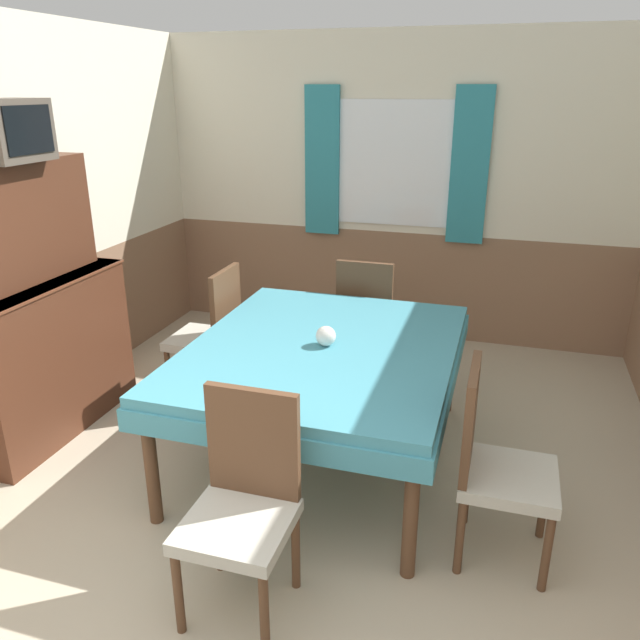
{
  "coord_description": "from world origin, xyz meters",
  "views": [
    {
      "loc": [
        0.99,
        -1.14,
        2.15
      ],
      "look_at": [
        0.02,
        2.05,
        0.91
      ],
      "focal_mm": 35.0,
      "sensor_mm": 36.0,
      "label": 1
    }
  ],
  "objects_px": {
    "chair_left_far": "(211,330)",
    "sideboard": "(37,324)",
    "chair_head_window": "(367,316)",
    "dining_table": "(323,360)",
    "tv": "(9,131)",
    "vase": "(326,336)",
    "chair_head_near": "(243,499)",
    "chair_right_near": "(494,461)"
  },
  "relations": [
    {
      "from": "chair_left_far",
      "to": "sideboard",
      "type": "relative_size",
      "value": 0.56
    },
    {
      "from": "chair_head_window",
      "to": "dining_table",
      "type": "bearing_deg",
      "value": -90.0
    },
    {
      "from": "dining_table",
      "to": "chair_left_far",
      "type": "xyz_separation_m",
      "value": [
        -1.0,
        0.56,
        -0.14
      ]
    },
    {
      "from": "sideboard",
      "to": "tv",
      "type": "bearing_deg",
      "value": 1.25
    },
    {
      "from": "dining_table",
      "to": "vase",
      "type": "height_order",
      "value": "vase"
    },
    {
      "from": "chair_head_near",
      "to": "tv",
      "type": "relative_size",
      "value": 2.21
    },
    {
      "from": "chair_right_near",
      "to": "chair_head_window",
      "type": "height_order",
      "value": "same"
    },
    {
      "from": "chair_head_near",
      "to": "chair_head_window",
      "type": "bearing_deg",
      "value": -90.0
    },
    {
      "from": "chair_left_far",
      "to": "sideboard",
      "type": "xyz_separation_m",
      "value": [
        -0.85,
        -0.73,
        0.22
      ]
    },
    {
      "from": "tv",
      "to": "dining_table",
      "type": "bearing_deg",
      "value": 5.32
    },
    {
      "from": "chair_left_far",
      "to": "chair_right_near",
      "type": "distance_m",
      "value": 2.3
    },
    {
      "from": "chair_head_window",
      "to": "sideboard",
      "type": "height_order",
      "value": "sideboard"
    },
    {
      "from": "chair_right_near",
      "to": "dining_table",
      "type": "bearing_deg",
      "value": -119.2
    },
    {
      "from": "chair_right_near",
      "to": "vase",
      "type": "distance_m",
      "value": 1.17
    },
    {
      "from": "chair_head_window",
      "to": "tv",
      "type": "relative_size",
      "value": 2.21
    },
    {
      "from": "dining_table",
      "to": "chair_head_window",
      "type": "bearing_deg",
      "value": 90.0
    },
    {
      "from": "dining_table",
      "to": "chair_head_near",
      "type": "distance_m",
      "value": 1.18
    },
    {
      "from": "chair_right_near",
      "to": "chair_head_near",
      "type": "distance_m",
      "value": 1.17
    },
    {
      "from": "sideboard",
      "to": "chair_right_near",
      "type": "bearing_deg",
      "value": -7.8
    },
    {
      "from": "dining_table",
      "to": "chair_left_far",
      "type": "height_order",
      "value": "chair_left_far"
    },
    {
      "from": "vase",
      "to": "tv",
      "type": "bearing_deg",
      "value": -174.94
    },
    {
      "from": "dining_table",
      "to": "chair_right_near",
      "type": "xyz_separation_m",
      "value": [
        1.0,
        -0.56,
        -0.14
      ]
    },
    {
      "from": "chair_head_window",
      "to": "vase",
      "type": "xyz_separation_m",
      "value": [
        0.02,
        -1.18,
        0.3
      ]
    },
    {
      "from": "dining_table",
      "to": "sideboard",
      "type": "xyz_separation_m",
      "value": [
        -1.85,
        -0.17,
        0.08
      ]
    },
    {
      "from": "vase",
      "to": "sideboard",
      "type": "bearing_deg",
      "value": -175.01
    },
    {
      "from": "chair_head_window",
      "to": "sideboard",
      "type": "relative_size",
      "value": 0.56
    },
    {
      "from": "chair_right_near",
      "to": "chair_head_near",
      "type": "height_order",
      "value": "same"
    },
    {
      "from": "dining_table",
      "to": "tv",
      "type": "xyz_separation_m",
      "value": [
        -1.82,
        -0.17,
        1.26
      ]
    },
    {
      "from": "sideboard",
      "to": "vase",
      "type": "bearing_deg",
      "value": 4.99
    },
    {
      "from": "chair_head_window",
      "to": "tv",
      "type": "xyz_separation_m",
      "value": [
        -1.82,
        -1.34,
        1.4
      ]
    },
    {
      "from": "chair_right_near",
      "to": "chair_head_window",
      "type": "bearing_deg",
      "value": -149.91
    },
    {
      "from": "chair_head_window",
      "to": "tv",
      "type": "distance_m",
      "value": 2.66
    },
    {
      "from": "chair_head_near",
      "to": "chair_left_far",
      "type": "bearing_deg",
      "value": -59.91
    },
    {
      "from": "chair_head_window",
      "to": "vase",
      "type": "height_order",
      "value": "chair_head_window"
    },
    {
      "from": "dining_table",
      "to": "chair_head_near",
      "type": "bearing_deg",
      "value": -90.0
    },
    {
      "from": "tv",
      "to": "chair_head_window",
      "type": "bearing_deg",
      "value": 36.42
    },
    {
      "from": "dining_table",
      "to": "tv",
      "type": "height_order",
      "value": "tv"
    },
    {
      "from": "dining_table",
      "to": "chair_head_window",
      "type": "distance_m",
      "value": 1.18
    },
    {
      "from": "chair_left_far",
      "to": "tv",
      "type": "xyz_separation_m",
      "value": [
        -0.81,
        -0.73,
        1.4
      ]
    },
    {
      "from": "dining_table",
      "to": "chair_head_window",
      "type": "height_order",
      "value": "chair_head_window"
    },
    {
      "from": "sideboard",
      "to": "dining_table",
      "type": "bearing_deg",
      "value": 5.25
    },
    {
      "from": "chair_right_near",
      "to": "tv",
      "type": "relative_size",
      "value": 2.21
    }
  ]
}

